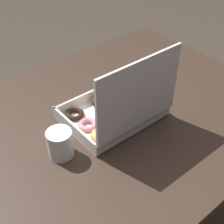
{
  "coord_description": "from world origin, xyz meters",
  "views": [
    {
      "loc": [
        0.57,
        0.62,
        1.43
      ],
      "look_at": [
        0.06,
        0.0,
        0.79
      ],
      "focal_mm": 50.0,
      "sensor_mm": 36.0,
      "label": 1
    }
  ],
  "objects": [
    {
      "name": "dining_table",
      "position": [
        0.0,
        0.0,
        0.66
      ],
      "size": [
        1.05,
        0.87,
        0.77
      ],
      "color": "#38281E",
      "rests_on": "ground_plane"
    },
    {
      "name": "donut_box",
      "position": [
        0.06,
        0.03,
        0.82
      ],
      "size": [
        0.3,
        0.24,
        0.26
      ],
      "color": "white",
      "rests_on": "dining_table"
    },
    {
      "name": "coffee_mug",
      "position": [
        0.28,
        0.04,
        0.81
      ],
      "size": [
        0.07,
        0.07,
        0.08
      ],
      "color": "white",
      "rests_on": "dining_table"
    }
  ]
}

